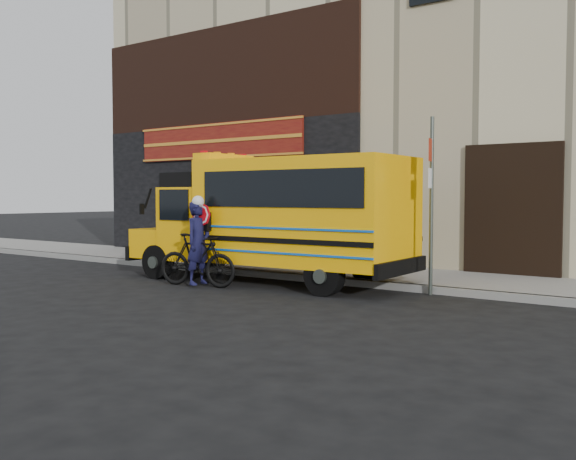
# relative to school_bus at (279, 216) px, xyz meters

# --- Properties ---
(ground) EXTENTS (120.00, 120.00, 0.00)m
(ground) POSITION_rel_school_bus_xyz_m (0.04, -1.95, -1.51)
(ground) COLOR black
(ground) RESTS_ON ground
(curb) EXTENTS (40.00, 0.20, 0.15)m
(curb) POSITION_rel_school_bus_xyz_m (0.04, 0.65, -1.43)
(curb) COLOR gray
(curb) RESTS_ON ground
(sidewalk) EXTENTS (40.00, 3.00, 0.15)m
(sidewalk) POSITION_rel_school_bus_xyz_m (0.04, 2.15, -1.43)
(sidewalk) COLOR slate
(sidewalk) RESTS_ON ground
(building) EXTENTS (20.00, 10.70, 12.00)m
(building) POSITION_rel_school_bus_xyz_m (-0.01, 8.50, 4.62)
(building) COLOR beige
(building) RESTS_ON sidewalk
(school_bus) EXTENTS (6.94, 2.51, 2.92)m
(school_bus) POSITION_rel_school_bus_xyz_m (0.00, 0.00, 0.00)
(school_bus) COLOR black
(school_bus) RESTS_ON ground
(sign_pole) EXTENTS (0.09, 0.30, 3.49)m
(sign_pole) POSITION_rel_school_bus_xyz_m (3.41, 0.43, 0.40)
(sign_pole) COLOR #434B44
(sign_pole) RESTS_ON ground
(bicycle) EXTENTS (1.96, 0.85, 1.14)m
(bicycle) POSITION_rel_school_bus_xyz_m (-1.14, -1.42, -0.94)
(bicycle) COLOR black
(bicycle) RESTS_ON ground
(cyclist) EXTENTS (0.45, 0.67, 1.80)m
(cyclist) POSITION_rel_school_bus_xyz_m (-1.11, -1.40, -0.61)
(cyclist) COLOR black
(cyclist) RESTS_ON ground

